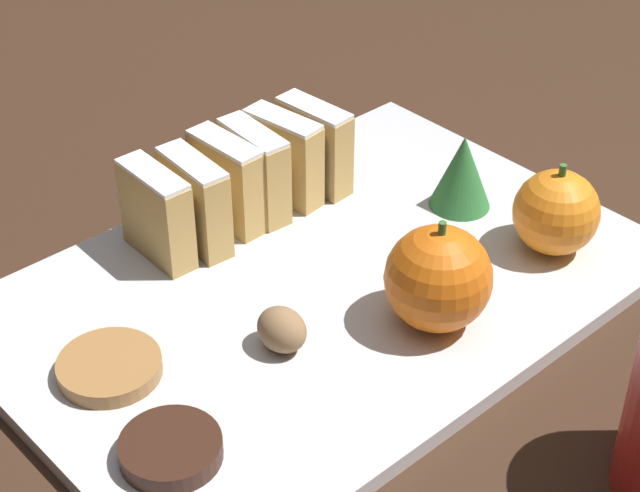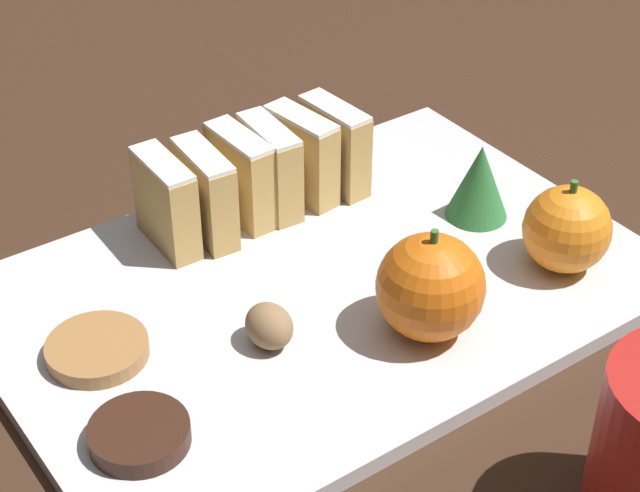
# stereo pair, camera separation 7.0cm
# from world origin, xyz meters

# --- Properties ---
(ground_plane) EXTENTS (6.00, 6.00, 0.00)m
(ground_plane) POSITION_xyz_m (0.00, 0.00, 0.00)
(ground_plane) COLOR #382316
(serving_platter) EXTENTS (0.30, 0.44, 0.01)m
(serving_platter) POSITION_xyz_m (0.00, 0.00, 0.01)
(serving_platter) COLOR silver
(serving_platter) RESTS_ON ground_plane
(stollen_slice_front) EXTENTS (0.06, 0.02, 0.07)m
(stollen_slice_front) POSITION_xyz_m (-0.10, -0.06, 0.05)
(stollen_slice_front) COLOR tan
(stollen_slice_front) RESTS_ON serving_platter
(stollen_slice_second) EXTENTS (0.06, 0.03, 0.07)m
(stollen_slice_second) POSITION_xyz_m (-0.09, -0.03, 0.05)
(stollen_slice_second) COLOR tan
(stollen_slice_second) RESTS_ON serving_platter
(stollen_slice_third) EXTENTS (0.06, 0.02, 0.07)m
(stollen_slice_third) POSITION_xyz_m (-0.10, -0.00, 0.05)
(stollen_slice_third) COLOR tan
(stollen_slice_third) RESTS_ON serving_platter
(stollen_slice_fourth) EXTENTS (0.06, 0.03, 0.07)m
(stollen_slice_fourth) POSITION_xyz_m (-0.10, 0.02, 0.05)
(stollen_slice_fourth) COLOR tan
(stollen_slice_fourth) RESTS_ON serving_platter
(stollen_slice_fifth) EXTENTS (0.06, 0.03, 0.07)m
(stollen_slice_fifth) POSITION_xyz_m (-0.10, 0.05, 0.05)
(stollen_slice_fifth) COLOR tan
(stollen_slice_fifth) RESTS_ON serving_platter
(stollen_slice_sixth) EXTENTS (0.06, 0.03, 0.07)m
(stollen_slice_sixth) POSITION_xyz_m (-0.09, 0.08, 0.05)
(stollen_slice_sixth) COLOR tan
(stollen_slice_sixth) RESTS_ON serving_platter
(orange_near) EXTENTS (0.06, 0.06, 0.07)m
(orange_near) POSITION_xyz_m (0.08, 0.15, 0.04)
(orange_near) COLOR orange
(orange_near) RESTS_ON serving_platter
(orange_far) EXTENTS (0.07, 0.07, 0.08)m
(orange_far) POSITION_xyz_m (0.08, 0.03, 0.05)
(orange_far) COLOR orange
(orange_far) RESTS_ON serving_platter
(walnut) EXTENTS (0.03, 0.03, 0.03)m
(walnut) POSITION_xyz_m (0.03, -0.06, 0.03)
(walnut) COLOR #8E6B47
(walnut) RESTS_ON serving_platter
(chocolate_cookie) EXTENTS (0.06, 0.06, 0.01)m
(chocolate_cookie) POSITION_xyz_m (0.06, -0.17, 0.02)
(chocolate_cookie) COLOR #381E14
(chocolate_cookie) RESTS_ON serving_platter
(gingerbread_cookie) EXTENTS (0.06, 0.06, 0.01)m
(gingerbread_cookie) POSITION_xyz_m (-0.02, -0.15, 0.02)
(gingerbread_cookie) COLOR #A3703D
(gingerbread_cookie) RESTS_ON serving_platter
(evergreen_sprig) EXTENTS (0.05, 0.05, 0.06)m
(evergreen_sprig) POSITION_xyz_m (-0.00, 0.14, 0.04)
(evergreen_sprig) COLOR #2D7538
(evergreen_sprig) RESTS_ON serving_platter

